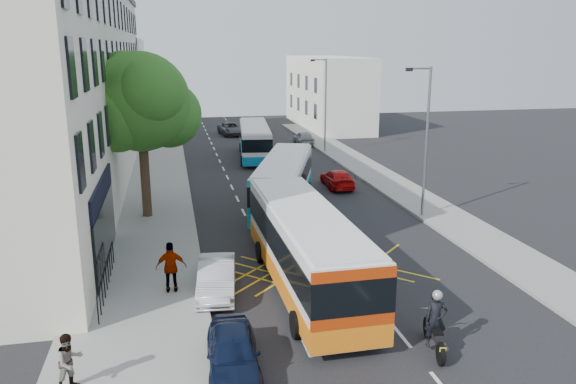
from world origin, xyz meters
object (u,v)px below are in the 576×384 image
parked_car_blue (233,353)px  bus_far (255,140)px  lamp_near (425,134)px  motorbike (435,323)px  distant_car_dark (261,126)px  bus_mid (284,182)px  street_tree (140,103)px  parked_car_silver (217,277)px  bus_near (306,247)px  pedestrian_near (69,362)px  red_hatchback (337,179)px  lamp_far (324,100)px  distant_car_silver (304,138)px  distant_car_grey (231,129)px  pedestrian_far (171,267)px

parked_car_blue → bus_far: bearing=83.3°
lamp_near → motorbike: 14.71m
distant_car_dark → bus_mid: bearing=89.3°
bus_far → street_tree: bearing=-111.6°
parked_car_silver → bus_near: bearing=3.7°
bus_near → pedestrian_near: (-7.85, -5.42, -0.70)m
bus_far → red_hatchback: 11.94m
street_tree → lamp_far: 22.57m
pedestrian_near → motorbike: bearing=-38.6°
bus_far → distant_car_silver: size_ratio=2.80×
motorbike → distant_car_grey: 45.12m
bus_mid → red_hatchback: 6.08m
street_tree → pedestrian_near: (-1.49, -16.09, -5.34)m
street_tree → distant_car_silver: bearing=57.2°
lamp_near → bus_near: size_ratio=0.71×
bus_mid → distant_car_silver: size_ratio=2.92×
street_tree → pedestrian_far: 11.59m
street_tree → parked_car_silver: bearing=-74.5°
bus_mid → distant_car_dark: (3.52, 30.40, -0.94)m
distant_car_silver → distant_car_dark: distant_car_silver is taller
bus_far → parked_car_silver: size_ratio=2.60×
bus_mid → bus_far: bearing=106.2°
street_tree → parked_car_silver: 12.25m
bus_far → motorbike: (0.77, -31.96, -0.53)m
street_tree → motorbike: 19.24m
lamp_near → pedestrian_far: 15.73m
lamp_far → red_hatchback: bearing=-101.2°
bus_mid → red_hatchback: bearing=60.4°
bus_near → bus_mid: (1.42, 11.26, -0.12)m
bus_mid → distant_car_silver: bearing=92.0°
lamp_far → parked_car_blue: size_ratio=2.16×
bus_mid → distant_car_silver: (6.23, 21.13, -0.92)m
motorbike → lamp_far: bearing=92.3°
pedestrian_near → pedestrian_far: pedestrian_far is taller
bus_near → parked_car_blue: (-3.45, -5.34, -1.03)m
motorbike → distant_car_dark: bearing=99.2°
street_tree → distant_car_silver: size_ratio=2.41×
red_hatchback → distant_car_grey: 24.81m
bus_mid → distant_car_grey: size_ratio=2.30×
distant_car_silver → distant_car_dark: (-2.71, 9.26, -0.01)m
red_hatchback → distant_car_silver: size_ratio=1.11×
motorbike → parked_car_silver: size_ratio=0.58×
distant_car_silver → distant_car_dark: size_ratio=0.99×
street_tree → pedestrian_far: size_ratio=4.49×
bus_near → bus_mid: 11.35m
bus_near → distant_car_silver: bearing=75.9°
bus_far → red_hatchback: bus_far is taller
distant_car_silver → distant_car_dark: 9.65m
bus_mid → parked_car_silver: bearing=-95.3°
parked_car_blue → lamp_far: bearing=73.3°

